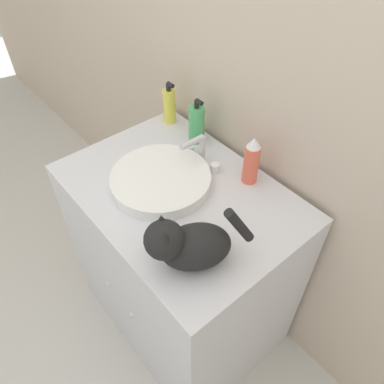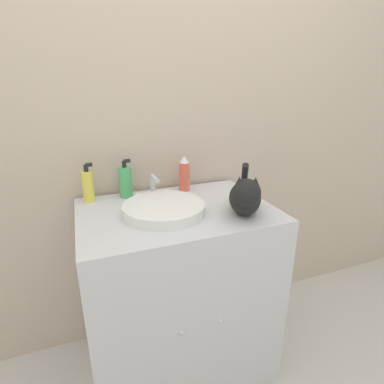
{
  "view_description": "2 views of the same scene",
  "coord_description": "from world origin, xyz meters",
  "px_view_note": "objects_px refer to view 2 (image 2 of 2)",
  "views": [
    {
      "loc": [
        0.73,
        -0.26,
        1.77
      ],
      "look_at": [
        0.09,
        0.28,
        0.94
      ],
      "focal_mm": 35.0,
      "sensor_mm": 36.0,
      "label": 1
    },
    {
      "loc": [
        -0.37,
        -0.87,
        1.38
      ],
      "look_at": [
        0.07,
        0.29,
        0.94
      ],
      "focal_mm": 28.0,
      "sensor_mm": 36.0,
      "label": 2
    }
  ],
  "objects_px": {
    "cat": "(245,196)",
    "soap_bottle": "(88,186)",
    "spray_bottle": "(184,174)",
    "lotion_bottle": "(125,182)"
  },
  "relations": [
    {
      "from": "spray_bottle",
      "to": "lotion_bottle",
      "type": "relative_size",
      "value": 0.98
    },
    {
      "from": "cat",
      "to": "lotion_bottle",
      "type": "xyz_separation_m",
      "value": [
        -0.43,
        0.4,
        -0.01
      ]
    },
    {
      "from": "spray_bottle",
      "to": "lotion_bottle",
      "type": "bearing_deg",
      "value": 178.17
    },
    {
      "from": "cat",
      "to": "soap_bottle",
      "type": "xyz_separation_m",
      "value": [
        -0.6,
        0.4,
        -0.01
      ]
    },
    {
      "from": "lotion_bottle",
      "to": "soap_bottle",
      "type": "bearing_deg",
      "value": -179.95
    },
    {
      "from": "spray_bottle",
      "to": "lotion_bottle",
      "type": "height_order",
      "value": "lotion_bottle"
    },
    {
      "from": "soap_bottle",
      "to": "spray_bottle",
      "type": "bearing_deg",
      "value": -1.14
    },
    {
      "from": "spray_bottle",
      "to": "cat",
      "type": "bearing_deg",
      "value": -71.45
    },
    {
      "from": "spray_bottle",
      "to": "soap_bottle",
      "type": "bearing_deg",
      "value": 178.86
    },
    {
      "from": "cat",
      "to": "soap_bottle",
      "type": "distance_m",
      "value": 0.72
    }
  ]
}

